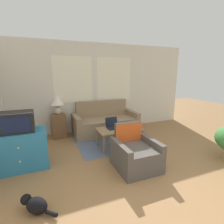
# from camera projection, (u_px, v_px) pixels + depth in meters

# --- Properties ---
(ground_plane) EXTENTS (16.00, 16.00, 0.00)m
(ground_plane) POSITION_uv_depth(u_px,v_px,m) (188.00, 215.00, 2.20)
(ground_plane) COLOR olive
(wall_back) EXTENTS (6.06, 0.06, 2.60)m
(wall_back) POSITION_uv_depth(u_px,v_px,m) (97.00, 88.00, 5.29)
(wall_back) COLOR silver
(wall_back) RESTS_ON ground_plane
(rug) EXTENTS (1.90, 1.81, 0.01)m
(rug) POSITION_uv_depth(u_px,v_px,m) (111.00, 139.00, 4.69)
(rug) COLOR slate
(rug) RESTS_ON ground_plane
(couch) EXTENTS (1.86, 0.82, 0.93)m
(couch) POSITION_uv_depth(u_px,v_px,m) (105.00, 123.00, 5.17)
(couch) COLOR #937A5B
(couch) RESTS_ON ground_plane
(armchair) EXTENTS (0.74, 0.79, 0.80)m
(armchair) POSITION_uv_depth(u_px,v_px,m) (135.00, 154.00, 3.28)
(armchair) COLOR #514C47
(armchair) RESTS_ON ground_plane
(tv_dresser) EXTENTS (0.92, 0.52, 0.72)m
(tv_dresser) POSITION_uv_depth(u_px,v_px,m) (21.00, 150.00, 3.20)
(tv_dresser) COLOR teal
(tv_dresser) RESTS_ON ground_plane
(television) EXTENTS (0.54, 0.39, 0.36)m
(television) POSITION_uv_depth(u_px,v_px,m) (17.00, 122.00, 3.08)
(television) COLOR black
(television) RESTS_ON tv_dresser
(side_table) EXTENTS (0.37, 0.37, 0.64)m
(side_table) POSITION_uv_depth(u_px,v_px,m) (59.00, 126.00, 4.81)
(side_table) COLOR brown
(side_table) RESTS_ON ground_plane
(table_lamp) EXTENTS (0.35, 0.35, 0.52)m
(table_lamp) POSITION_uv_depth(u_px,v_px,m) (57.00, 102.00, 4.66)
(table_lamp) COLOR beige
(table_lamp) RESTS_ON side_table
(coffee_table) EXTENTS (1.05, 0.59, 0.46)m
(coffee_table) POSITION_uv_depth(u_px,v_px,m) (120.00, 130.00, 4.14)
(coffee_table) COLOR #8E704C
(coffee_table) RESTS_ON ground_plane
(laptop) EXTENTS (0.30, 0.29, 0.24)m
(laptop) POSITION_uv_depth(u_px,v_px,m) (113.00, 126.00, 4.17)
(laptop) COLOR black
(laptop) RESTS_ON coffee_table
(cup_navy) EXTENTS (0.10, 0.10, 0.11)m
(cup_navy) POSITION_uv_depth(u_px,v_px,m) (135.00, 125.00, 4.23)
(cup_navy) COLOR white
(cup_navy) RESTS_ON coffee_table
(snack_bowl) EXTENTS (0.20, 0.20, 0.06)m
(snack_bowl) POSITION_uv_depth(u_px,v_px,m) (125.00, 125.00, 4.35)
(snack_bowl) COLOR #B23D38
(snack_bowl) RESTS_ON coffee_table
(cat_black) EXTENTS (0.43, 0.41, 0.21)m
(cat_black) POSITION_uv_depth(u_px,v_px,m) (35.00, 205.00, 2.22)
(cat_black) COLOR black
(cat_black) RESTS_ON ground_plane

